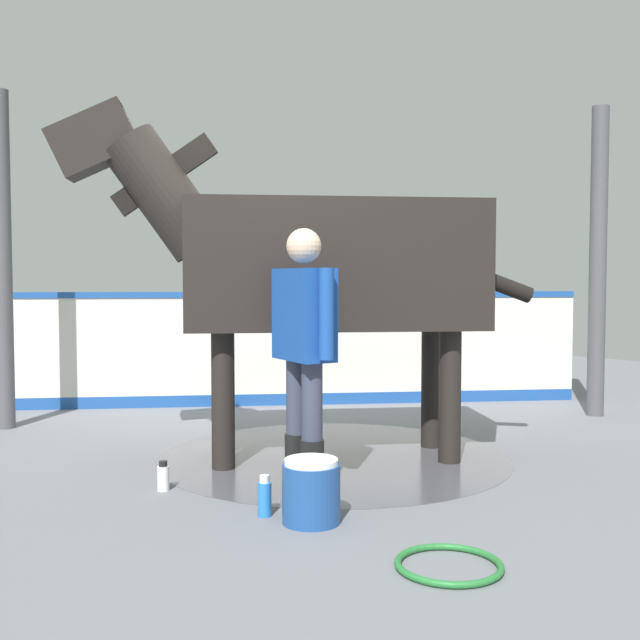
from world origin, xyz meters
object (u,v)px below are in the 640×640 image
(horse, at_px, (316,263))
(bottle_shampoo, at_px, (163,477))
(hose_coil, at_px, (449,565))
(wash_bucket, at_px, (311,491))
(handler, at_px, (304,340))
(bottle_spray, at_px, (265,497))

(horse, bearing_deg, bottle_shampoo, 36.23)
(bottle_shampoo, height_order, hose_coil, bottle_shampoo)
(wash_bucket, bearing_deg, bottle_shampoo, 14.79)
(wash_bucket, bearing_deg, horse, -41.94)
(handler, height_order, wash_bucket, handler)
(horse, distance_m, bottle_spray, 1.93)
(horse, bearing_deg, wash_bucket, 82.81)
(bottle_shampoo, relative_size, hose_coil, 0.37)
(wash_bucket, xyz_separation_m, hose_coil, (-0.90, -0.05, -0.15))
(horse, xyz_separation_m, bottle_shampoo, (-0.03, 1.28, -1.34))
(bottle_shampoo, bearing_deg, wash_bucket, -165.21)
(wash_bucket, relative_size, hose_coil, 0.70)
(bottle_spray, bearing_deg, hose_coil, -171.71)
(hose_coil, bearing_deg, bottle_spray, 8.29)
(horse, bearing_deg, bottle_spray, 72.13)
(horse, height_order, bottle_spray, horse)
(bottle_shampoo, distance_m, bottle_spray, 0.84)
(horse, relative_size, wash_bucket, 8.63)
(bottle_spray, height_order, hose_coil, bottle_spray)
(wash_bucket, height_order, hose_coil, wash_bucket)
(bottle_spray, xyz_separation_m, hose_coil, (-1.16, -0.17, -0.09))
(bottle_spray, bearing_deg, handler, -60.86)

